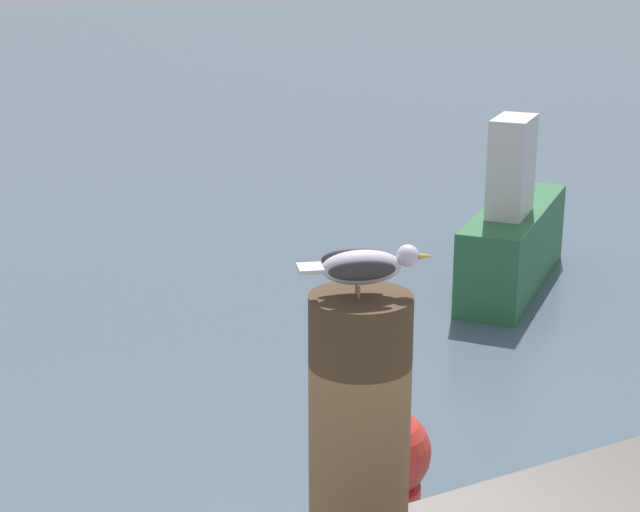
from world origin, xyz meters
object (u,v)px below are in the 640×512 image
(channel_buoy, at_px, (387,467))
(seagull, at_px, (364,266))
(mooring_post, at_px, (359,458))
(boat_green, at_px, (516,232))

(channel_buoy, bearing_deg, seagull, -123.34)
(seagull, distance_m, channel_buoy, 3.84)
(mooring_post, bearing_deg, channel_buoy, 56.54)
(seagull, relative_size, channel_buoy, 0.29)
(boat_green, distance_m, channel_buoy, 5.37)
(seagull, xyz_separation_m, boat_green, (5.59, 6.23, -2.21))
(mooring_post, bearing_deg, boat_green, 48.07)
(mooring_post, relative_size, channel_buoy, 0.77)
(seagull, bearing_deg, mooring_post, 161.88)
(mooring_post, relative_size, seagull, 2.65)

